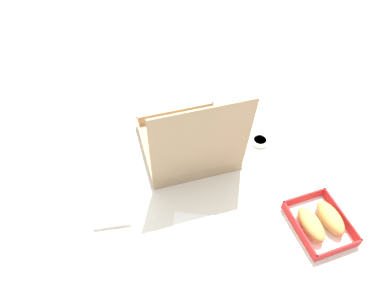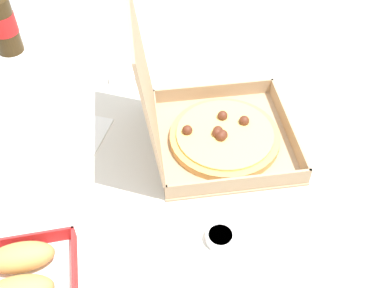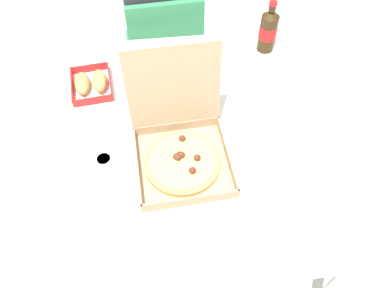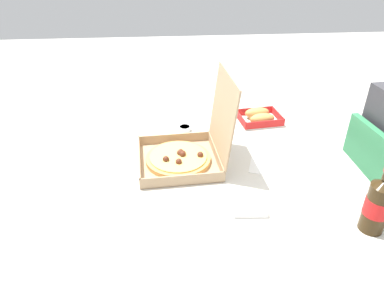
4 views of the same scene
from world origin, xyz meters
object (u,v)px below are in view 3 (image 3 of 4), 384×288
at_px(chair, 166,50).
at_px(pizza_box_open, 181,149).
at_px(diner_person, 162,9).
at_px(bread_side_box, 91,83).
at_px(cola_bottle, 268,30).
at_px(paper_menu, 179,88).
at_px(napkin_pile, 252,109).
at_px(dipping_sauce_cup, 104,160).

bearing_deg(chair, pizza_box_open, -89.49).
bearing_deg(diner_person, bread_side_box, -117.86).
distance_m(cola_bottle, paper_menu, 0.45).
height_order(paper_menu, napkin_pile, napkin_pile).
bearing_deg(chair, napkin_pile, -67.68).
bearing_deg(chair, dipping_sauce_cup, -106.04).
height_order(bread_side_box, napkin_pile, bread_side_box).
height_order(chair, cola_bottle, cola_bottle).
xyz_separation_m(napkin_pile, dipping_sauce_cup, (-0.54, -0.17, 0.00)).
bearing_deg(bread_side_box, paper_menu, -6.53).
distance_m(chair, napkin_pile, 0.81).
relative_size(bread_side_box, napkin_pile, 1.87).
relative_size(pizza_box_open, bread_side_box, 1.74).
bearing_deg(diner_person, dipping_sauce_cup, -104.85).
bearing_deg(bread_side_box, napkin_pile, -17.29).
relative_size(diner_person, bread_side_box, 5.59).
distance_m(bread_side_box, cola_bottle, 0.75).
xyz_separation_m(paper_menu, dipping_sauce_cup, (-0.28, -0.32, 0.01)).
bearing_deg(paper_menu, dipping_sauce_cup, -111.71).
height_order(diner_person, dipping_sauce_cup, diner_person).
bearing_deg(chair, paper_menu, -87.23).
height_order(chair, napkin_pile, chair).
distance_m(chair, dipping_sauce_cup, 0.95).
bearing_deg(napkin_pile, cola_bottle, 69.59).
bearing_deg(napkin_pile, paper_menu, 150.61).
height_order(bread_side_box, dipping_sauce_cup, bread_side_box).
bearing_deg(cola_bottle, pizza_box_open, -127.82).
height_order(bread_side_box, paper_menu, bread_side_box).
distance_m(pizza_box_open, paper_menu, 0.33).
bearing_deg(dipping_sauce_cup, bread_side_box, 99.01).
xyz_separation_m(pizza_box_open, cola_bottle, (0.41, 0.53, 0.04)).
relative_size(chair, cola_bottle, 3.71).
relative_size(pizza_box_open, cola_bottle, 1.60).
xyz_separation_m(diner_person, bread_side_box, (-0.30, -0.58, 0.08)).
bearing_deg(cola_bottle, chair, 139.27).
xyz_separation_m(chair, dipping_sauce_cup, (-0.25, -0.88, 0.27)).
height_order(diner_person, paper_menu, diner_person).
xyz_separation_m(chair, napkin_pile, (0.29, -0.70, 0.27)).
bearing_deg(bread_side_box, pizza_box_open, -49.35).
distance_m(cola_bottle, dipping_sauce_cup, 0.85).
distance_m(pizza_box_open, bread_side_box, 0.49).
xyz_separation_m(bread_side_box, paper_menu, (0.34, -0.04, -0.02)).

